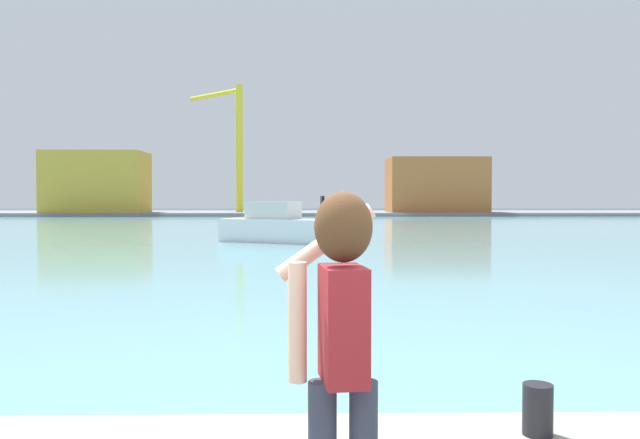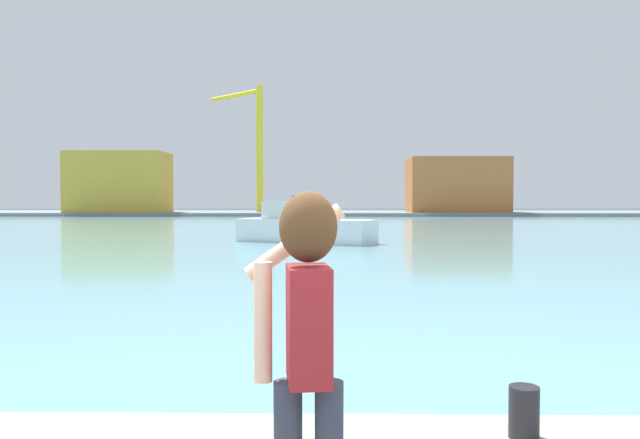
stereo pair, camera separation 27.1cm
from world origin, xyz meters
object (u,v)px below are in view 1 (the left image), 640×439
object	(u,v)px
boat_moored	(286,227)
warehouse_right	(436,185)
person_photographer	(341,331)
harbor_bollard	(538,410)
warehouse_left	(97,182)
port_crane	(233,135)

from	to	relation	value
boat_moored	warehouse_right	size ratio (longest dim) A/B	0.56
boat_moored	warehouse_right	bearing A→B (deg)	98.45
boat_moored	warehouse_right	xyz separation A→B (m)	(20.09, 57.10, 3.63)
person_photographer	harbor_bollard	size ratio (longest dim) A/B	4.71
person_photographer	warehouse_right	distance (m)	89.77
warehouse_right	boat_moored	bearing A→B (deg)	-109.39
harbor_bollard	warehouse_left	xyz separation A→B (m)	(-32.20, 84.97, 4.01)
boat_moored	person_photographer	bearing A→B (deg)	-59.56
harbor_bollard	warehouse_left	bearing A→B (deg)	110.75
person_photographer	warehouse_right	world-z (taller)	warehouse_right
harbor_bollard	port_crane	size ratio (longest dim) A/B	0.02
person_photographer	warehouse_left	world-z (taller)	warehouse_left
harbor_bollard	person_photographer	bearing A→B (deg)	-136.79
boat_moored	harbor_bollard	bearing A→B (deg)	-56.51
boat_moored	port_crane	size ratio (longest dim) A/B	0.42
harbor_bollard	boat_moored	bearing A→B (deg)	95.65
harbor_bollard	port_crane	world-z (taller)	port_crane
warehouse_right	harbor_bollard	bearing A→B (deg)	-101.26
warehouse_left	boat_moored	bearing A→B (deg)	-62.26
warehouse_right	port_crane	world-z (taller)	port_crane
warehouse_left	port_crane	size ratio (longest dim) A/B	0.73
port_crane	warehouse_left	bearing A→B (deg)	-167.27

